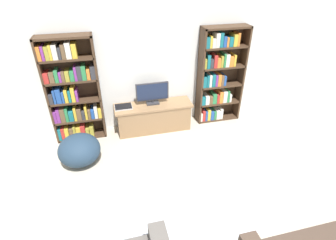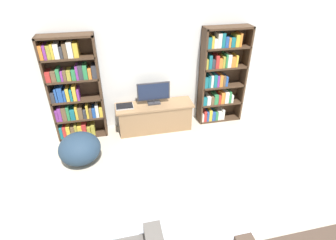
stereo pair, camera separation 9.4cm
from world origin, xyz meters
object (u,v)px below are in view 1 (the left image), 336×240
tv_stand (154,117)px  beanbag_ottoman (79,150)px  bookshelf_left (72,92)px  television (152,93)px  laptop (123,107)px  bookshelf_right (218,76)px

tv_stand → beanbag_ottoman: 1.55m
bookshelf_left → beanbag_ottoman: bookshelf_left is taller
bookshelf_left → television: size_ratio=3.08×
laptop → bookshelf_left: bearing=174.9°
bookshelf_right → television: 1.35m
bookshelf_right → beanbag_ottoman: bearing=-163.4°
beanbag_ottoman → tv_stand: bearing=26.8°
television → laptop: (-0.56, -0.02, -0.21)m
tv_stand → laptop: laptop is taller
laptop → beanbag_ottoman: size_ratio=0.48×
laptop → tv_stand: bearing=-3.1°
tv_stand → beanbag_ottoman: tv_stand is taller
bookshelf_left → tv_stand: bearing=-4.3°
bookshelf_right → beanbag_ottoman: bookshelf_right is taller
tv_stand → laptop: 0.63m
bookshelf_right → tv_stand: (-1.33, -0.11, -0.68)m
tv_stand → beanbag_ottoman: size_ratio=2.18×
laptop → beanbag_ottoman: laptop is taller
television → laptop: television is taller
bookshelf_left → beanbag_ottoman: size_ratio=2.81×
bookshelf_right → tv_stand: bookshelf_right is taller
bookshelf_left → beanbag_ottoman: (0.03, -0.81, -0.67)m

